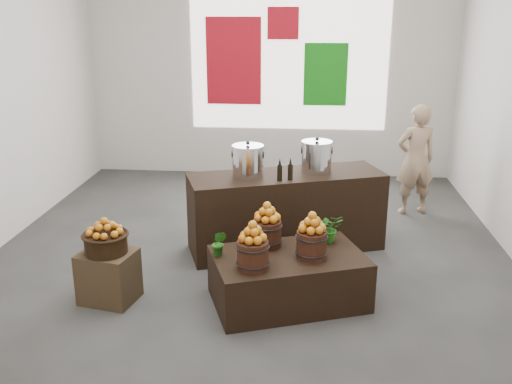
# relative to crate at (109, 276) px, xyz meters

# --- Properties ---
(ground) EXTENTS (7.00, 7.00, 0.00)m
(ground) POSITION_rel_crate_xyz_m (1.25, 1.12, -0.25)
(ground) COLOR #3B3B38
(ground) RESTS_ON ground
(back_wall) EXTENTS (6.00, 0.04, 4.00)m
(back_wall) POSITION_rel_crate_xyz_m (1.25, 4.62, 1.75)
(back_wall) COLOR beige
(back_wall) RESTS_ON ground
(back_opening) EXTENTS (3.20, 0.02, 2.40)m
(back_opening) POSITION_rel_crate_xyz_m (1.55, 4.60, 1.75)
(back_opening) COLOR white
(back_opening) RESTS_ON back_wall
(deco_red_left) EXTENTS (0.90, 0.04, 1.40)m
(deco_red_left) POSITION_rel_crate_xyz_m (0.65, 4.59, 1.65)
(deco_red_left) COLOR #A60C19
(deco_red_left) RESTS_ON back_wall
(deco_green_right) EXTENTS (0.70, 0.04, 1.00)m
(deco_green_right) POSITION_rel_crate_xyz_m (2.15, 4.59, 1.45)
(deco_green_right) COLOR #137512
(deco_green_right) RESTS_ON back_wall
(deco_red_upper) EXTENTS (0.50, 0.04, 0.50)m
(deco_red_upper) POSITION_rel_crate_xyz_m (1.45, 4.59, 2.25)
(deco_red_upper) COLOR #A60C19
(deco_red_upper) RESTS_ON back_wall
(crate) EXTENTS (0.58, 0.51, 0.51)m
(crate) POSITION_rel_crate_xyz_m (0.00, 0.00, 0.00)
(crate) COLOR #493622
(crate) RESTS_ON ground
(wicker_basket) EXTENTS (0.41, 0.41, 0.18)m
(wicker_basket) POSITION_rel_crate_xyz_m (0.00, 0.00, 0.35)
(wicker_basket) COLOR black
(wicker_basket) RESTS_ON crate
(apples_in_basket) EXTENTS (0.32, 0.32, 0.17)m
(apples_in_basket) POSITION_rel_crate_xyz_m (0.00, 0.00, 0.52)
(apples_in_basket) COLOR #930B04
(apples_in_basket) RESTS_ON wicker_basket
(display_table) EXTENTS (1.64, 1.31, 0.49)m
(display_table) POSITION_rel_crate_xyz_m (1.74, 0.13, -0.01)
(display_table) COLOR black
(display_table) RESTS_ON ground
(apple_bucket_front_left) EXTENTS (0.28, 0.28, 0.26)m
(apple_bucket_front_left) POSITION_rel_crate_xyz_m (1.42, -0.19, 0.37)
(apple_bucket_front_left) COLOR #3D1C10
(apple_bucket_front_left) RESTS_ON display_table
(apples_in_bucket_front_left) EXTENTS (0.21, 0.21, 0.19)m
(apples_in_bucket_front_left) POSITION_rel_crate_xyz_m (1.42, -0.19, 0.60)
(apples_in_bucket_front_left) COLOR #930B04
(apples_in_bucket_front_left) RESTS_ON apple_bucket_front_left
(apple_bucket_front_right) EXTENTS (0.28, 0.28, 0.26)m
(apple_bucket_front_right) POSITION_rel_crate_xyz_m (1.95, 0.09, 0.37)
(apple_bucket_front_right) COLOR #3D1C10
(apple_bucket_front_right) RESTS_ON display_table
(apples_in_bucket_front_right) EXTENTS (0.21, 0.21, 0.19)m
(apples_in_bucket_front_right) POSITION_rel_crate_xyz_m (1.95, 0.09, 0.60)
(apples_in_bucket_front_right) COLOR #930B04
(apples_in_bucket_front_right) RESTS_ON apple_bucket_front_right
(apple_bucket_rear) EXTENTS (0.28, 0.28, 0.26)m
(apple_bucket_rear) POSITION_rel_crate_xyz_m (1.52, 0.33, 0.37)
(apple_bucket_rear) COLOR #3D1C10
(apple_bucket_rear) RESTS_ON display_table
(apples_in_bucket_rear) EXTENTS (0.21, 0.21, 0.19)m
(apples_in_bucket_rear) POSITION_rel_crate_xyz_m (1.52, 0.33, 0.60)
(apples_in_bucket_rear) COLOR #930B04
(apples_in_bucket_rear) RESTS_ON apple_bucket_rear
(herb_garnish_right) EXTENTS (0.33, 0.30, 0.30)m
(herb_garnish_right) POSITION_rel_crate_xyz_m (2.13, 0.49, 0.39)
(herb_garnish_right) COLOR #1B5812
(herb_garnish_right) RESTS_ON display_table
(herb_garnish_left) EXTENTS (0.16, 0.14, 0.26)m
(herb_garnish_left) POSITION_rel_crate_xyz_m (1.08, 0.05, 0.37)
(herb_garnish_left) COLOR #1B5812
(herb_garnish_left) RESTS_ON display_table
(counter) EXTENTS (2.35, 1.42, 0.92)m
(counter) POSITION_rel_crate_xyz_m (1.66, 1.43, 0.21)
(counter) COLOR black
(counter) RESTS_ON ground
(stock_pot_left) EXTENTS (0.35, 0.35, 0.35)m
(stock_pot_left) POSITION_rel_crate_xyz_m (1.23, 1.28, 0.84)
(stock_pot_left) COLOR silver
(stock_pot_left) RESTS_ON counter
(stock_pot_center) EXTENTS (0.35, 0.35, 0.35)m
(stock_pot_center) POSITION_rel_crate_xyz_m (2.00, 1.55, 0.84)
(stock_pot_center) COLOR silver
(stock_pot_center) RESTS_ON counter
(oil_cruets) EXTENTS (0.17, 0.11, 0.25)m
(oil_cruets) POSITION_rel_crate_xyz_m (1.74, 1.22, 0.79)
(oil_cruets) COLOR black
(oil_cruets) RESTS_ON counter
(shopper) EXTENTS (0.63, 0.49, 1.53)m
(shopper) POSITION_rel_crate_xyz_m (3.36, 2.82, 0.51)
(shopper) COLOR #997A5E
(shopper) RESTS_ON ground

